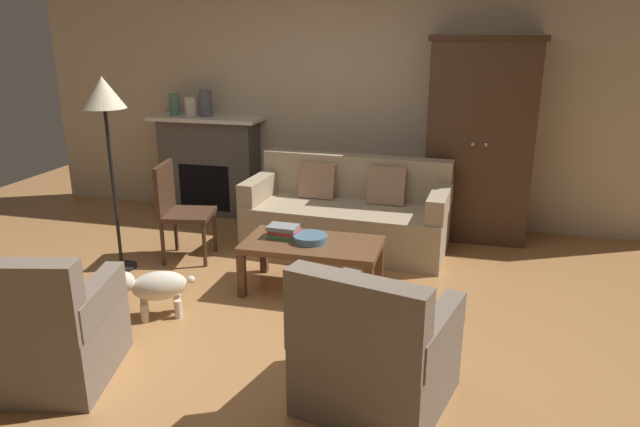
# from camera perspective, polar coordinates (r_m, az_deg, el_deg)

# --- Properties ---
(ground_plane) EXTENTS (9.60, 9.60, 0.00)m
(ground_plane) POSITION_cam_1_polar(r_m,az_deg,el_deg) (4.46, -4.45, -9.95)
(ground_plane) COLOR #B27A47
(back_wall) EXTENTS (7.20, 0.10, 2.80)m
(back_wall) POSITION_cam_1_polar(r_m,az_deg,el_deg) (6.45, 2.75, 11.69)
(back_wall) COLOR beige
(back_wall) RESTS_ON ground
(fireplace) EXTENTS (1.26, 0.48, 1.12)m
(fireplace) POSITION_cam_1_polar(r_m,az_deg,el_deg) (6.84, -10.64, 4.69)
(fireplace) COLOR #4C4947
(fireplace) RESTS_ON ground
(armoire) EXTENTS (1.06, 0.57, 2.00)m
(armoire) POSITION_cam_1_polar(r_m,az_deg,el_deg) (6.04, 15.22, 6.93)
(armoire) COLOR #472D1E
(armoire) RESTS_ON ground
(couch) EXTENTS (1.96, 0.95, 0.86)m
(couch) POSITION_cam_1_polar(r_m,az_deg,el_deg) (5.70, 2.69, -0.22)
(couch) COLOR tan
(couch) RESTS_ON ground
(coffee_table) EXTENTS (1.10, 0.60, 0.42)m
(coffee_table) POSITION_cam_1_polar(r_m,az_deg,el_deg) (4.73, -0.77, -3.39)
(coffee_table) COLOR brown
(coffee_table) RESTS_ON ground
(fruit_bowl) EXTENTS (0.28, 0.28, 0.06)m
(fruit_bowl) POSITION_cam_1_polar(r_m,az_deg,el_deg) (4.70, -0.97, -2.42)
(fruit_bowl) COLOR slate
(fruit_bowl) RESTS_ON coffee_table
(book_stack) EXTENTS (0.27, 0.20, 0.10)m
(book_stack) POSITION_cam_1_polar(r_m,az_deg,el_deg) (4.81, -3.53, -1.74)
(book_stack) COLOR #427A4C
(book_stack) RESTS_ON coffee_table
(mantel_vase_jade) EXTENTS (0.11, 0.11, 0.24)m
(mantel_vase_jade) POSITION_cam_1_polar(r_m,az_deg,el_deg) (6.88, -13.94, 10.24)
(mantel_vase_jade) COLOR slate
(mantel_vase_jade) RESTS_ON fireplace
(mantel_vase_cream) EXTENTS (0.15, 0.15, 0.21)m
(mantel_vase_cream) POSITION_cam_1_polar(r_m,az_deg,el_deg) (6.79, -12.42, 10.12)
(mantel_vase_cream) COLOR beige
(mantel_vase_cream) RESTS_ON fireplace
(mantel_vase_slate) EXTENTS (0.14, 0.14, 0.28)m
(mantel_vase_slate) POSITION_cam_1_polar(r_m,az_deg,el_deg) (6.71, -11.05, 10.44)
(mantel_vase_slate) COLOR #565B66
(mantel_vase_slate) RESTS_ON fireplace
(armchair_near_left) EXTENTS (0.92, 0.93, 0.88)m
(armchair_near_left) POSITION_cam_1_polar(r_m,az_deg,el_deg) (3.94, -25.42, -10.50)
(armchair_near_left) COLOR #756656
(armchair_near_left) RESTS_ON ground
(armchair_near_right) EXTENTS (0.92, 0.93, 0.88)m
(armchair_near_right) POSITION_cam_1_polar(r_m,az_deg,el_deg) (3.38, 5.31, -13.51)
(armchair_near_right) COLOR #756656
(armchair_near_right) RESTS_ON ground
(side_chair_wooden) EXTENTS (0.51, 0.51, 0.90)m
(side_chair_wooden) POSITION_cam_1_polar(r_m,az_deg,el_deg) (5.51, -13.65, 0.76)
(side_chair_wooden) COLOR #472D1E
(side_chair_wooden) RESTS_ON ground
(floor_lamp) EXTENTS (0.36, 0.36, 1.68)m
(floor_lamp) POSITION_cam_1_polar(r_m,az_deg,el_deg) (5.23, -20.21, 9.91)
(floor_lamp) COLOR black
(floor_lamp) RESTS_ON ground
(dog) EXTENTS (0.51, 0.39, 0.39)m
(dog) POSITION_cam_1_polar(r_m,az_deg,el_deg) (4.50, -15.76, -6.87)
(dog) COLOR beige
(dog) RESTS_ON ground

